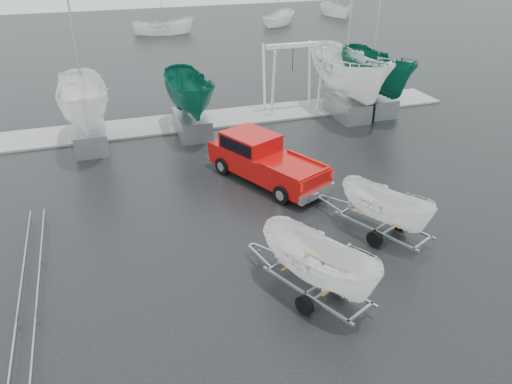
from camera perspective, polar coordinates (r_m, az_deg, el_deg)
name	(u,v)px	position (r m, az deg, el deg)	size (l,w,h in m)	color
ground_plane	(293,235)	(18.63, 4.23, -4.87)	(120.00, 120.00, 0.00)	black
dock	(209,120)	(29.80, -5.34, 8.25)	(30.00, 3.00, 0.12)	gray
pickup_truck	(262,158)	(22.19, 0.66, 3.94)	(4.29, 6.23, 1.97)	#980A08
trailer_hitched	(390,179)	(17.98, 15.07, 1.45)	(2.57, 3.76, 4.29)	gray
trailer_parked	(322,226)	(14.29, 7.56, -3.82)	(2.55, 3.77, 4.82)	gray
boat_hoist	(292,68)	(30.55, 4.19, 13.94)	(3.30, 2.18, 4.12)	silver
keelboat_0	(79,72)	(26.10, -19.54, 12.85)	(2.48, 3.20, 10.65)	gray
keelboat_1	(188,69)	(26.81, -7.75, 13.77)	(2.27, 3.20, 7.14)	gray
keelboat_2	(353,37)	(29.55, 11.04, 16.98)	(2.93, 3.20, 11.11)	gray
keelboat_3	(380,43)	(30.88, 13.99, 16.19)	(2.61, 3.20, 10.78)	gray
mast_rack_0	(33,257)	(18.40, -24.18, -6.76)	(0.56, 6.50, 0.06)	gray
moored_boat_1	(164,34)	(56.36, -10.49, 17.35)	(2.76, 2.70, 11.24)	white
moored_boat_2	(278,25)	(61.07, 2.57, 18.56)	(3.32, 3.31, 11.08)	white
moored_boat_3	(336,16)	(68.25, 9.08, 19.28)	(2.58, 2.64, 11.29)	white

